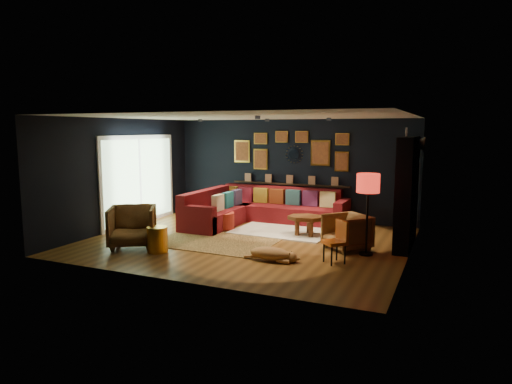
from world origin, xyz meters
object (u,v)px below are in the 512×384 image
at_px(orange_chair, 338,238).
at_px(floor_lamp, 368,187).
at_px(gold_stool, 157,239).
at_px(coffee_table, 306,220).
at_px(sectional, 255,210).
at_px(pouf, 222,221).
at_px(armchair_left, 132,225).
at_px(dog, 270,251).
at_px(armchair_right, 347,230).

bearing_deg(orange_chair, floor_lamp, 107.07).
distance_m(gold_stool, floor_lamp, 4.10).
xyz_separation_m(coffee_table, gold_stool, (-2.21, -2.43, -0.12)).
bearing_deg(sectional, pouf, -110.59).
bearing_deg(sectional, coffee_table, -27.60).
height_order(sectional, orange_chair, sectional).
distance_m(armchair_left, floor_lamp, 4.66).
relative_size(sectional, armchair_left, 3.75).
relative_size(floor_lamp, dog, 1.47).
bearing_deg(pouf, armchair_right, -10.84).
xyz_separation_m(armchair_left, dog, (2.90, 0.20, -0.28)).
bearing_deg(gold_stool, floor_lamp, 20.90).
height_order(gold_stool, dog, gold_stool).
relative_size(orange_chair, floor_lamp, 0.49).
xyz_separation_m(armchair_left, orange_chair, (4.03, 0.57, -0.01)).
relative_size(sectional, dog, 3.27).
bearing_deg(coffee_table, pouf, -174.71).
distance_m(coffee_table, armchair_right, 1.33).
height_order(coffee_table, armchair_right, armchair_right).
bearing_deg(orange_chair, pouf, -161.96).
xyz_separation_m(armchair_left, armchair_right, (3.98, 1.53, -0.07)).
bearing_deg(coffee_table, floor_lamp, -34.14).
bearing_deg(dog, orange_chair, 15.72).
relative_size(gold_stool, dog, 0.47).
bearing_deg(coffee_table, armchair_left, -141.53).
height_order(coffee_table, orange_chair, orange_chair).
xyz_separation_m(sectional, armchair_left, (-1.29, -3.15, 0.13)).
distance_m(coffee_table, floor_lamp, 2.03).
relative_size(coffee_table, gold_stool, 1.88).
height_order(armchair_right, dog, armchair_right).
distance_m(pouf, armchair_left, 2.32).
distance_m(sectional, orange_chair, 3.77).
relative_size(gold_stool, floor_lamp, 0.32).
xyz_separation_m(sectional, orange_chair, (2.74, -2.58, 0.12)).
distance_m(sectional, dog, 3.36).
bearing_deg(orange_chair, dog, -117.60).
relative_size(sectional, gold_stool, 6.91).
relative_size(armchair_right, dog, 0.74).
bearing_deg(coffee_table, orange_chair, -57.05).
relative_size(armchair_left, dog, 0.87).
xyz_separation_m(pouf, armchair_left, (-0.90, -2.12, 0.24)).
bearing_deg(sectional, dog, -61.29).
bearing_deg(armchair_right, orange_chair, -46.03).
relative_size(armchair_left, armchair_right, 1.18).
bearing_deg(dog, sectional, 116.47).
relative_size(pouf, orange_chair, 0.76).
bearing_deg(pouf, floor_lamp, -13.37).
xyz_separation_m(sectional, armchair_right, (2.69, -1.62, 0.06)).
distance_m(gold_stool, dog, 2.23).
bearing_deg(gold_stool, dog, 8.50).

